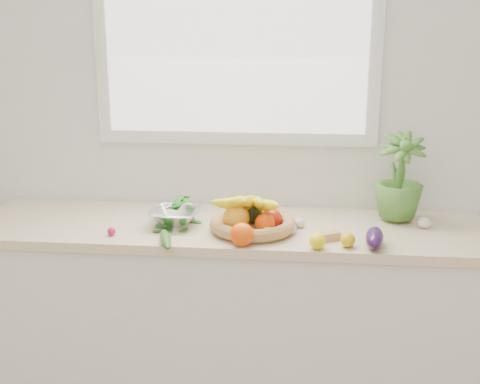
# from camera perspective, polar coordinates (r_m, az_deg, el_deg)

# --- Properties ---
(back_wall) EXTENTS (4.50, 0.02, 2.70)m
(back_wall) POSITION_cam_1_polar(r_m,az_deg,el_deg) (2.82, -0.34, 7.64)
(back_wall) COLOR white
(back_wall) RESTS_ON ground
(counter_cabinet) EXTENTS (2.20, 0.58, 0.86)m
(counter_cabinet) POSITION_cam_1_polar(r_m,az_deg,el_deg) (2.81, -0.99, -12.14)
(counter_cabinet) COLOR silver
(counter_cabinet) RESTS_ON ground
(countertop) EXTENTS (2.24, 0.62, 0.04)m
(countertop) POSITION_cam_1_polar(r_m,az_deg,el_deg) (2.63, -1.04, -3.42)
(countertop) COLOR beige
(countertop) RESTS_ON counter_cabinet
(window_frame) EXTENTS (1.30, 0.03, 1.10)m
(window_frame) POSITION_cam_1_polar(r_m,az_deg,el_deg) (2.78, -0.39, 15.80)
(window_frame) COLOR white
(window_frame) RESTS_ON back_wall
(window_pane) EXTENTS (1.18, 0.01, 0.98)m
(window_pane) POSITION_cam_1_polar(r_m,az_deg,el_deg) (2.76, -0.44, 15.80)
(window_pane) COLOR white
(window_pane) RESTS_ON window_frame
(orange_loose) EXTENTS (0.11, 0.11, 0.09)m
(orange_loose) POSITION_cam_1_polar(r_m,az_deg,el_deg) (2.35, 0.19, -4.06)
(orange_loose) COLOR #FF4E08
(orange_loose) RESTS_ON countertop
(lemon_a) EXTENTS (0.07, 0.08, 0.07)m
(lemon_a) POSITION_cam_1_polar(r_m,az_deg,el_deg) (2.34, 7.35, -4.61)
(lemon_a) COLOR yellow
(lemon_a) RESTS_ON countertop
(lemon_b) EXTENTS (0.08, 0.09, 0.06)m
(lemon_b) POSITION_cam_1_polar(r_m,az_deg,el_deg) (2.38, 10.18, -4.49)
(lemon_b) COLOR gold
(lemon_b) RESTS_ON countertop
(lemon_c) EXTENTS (0.08, 0.09, 0.06)m
(lemon_c) POSITION_cam_1_polar(r_m,az_deg,el_deg) (2.42, 2.70, -4.00)
(lemon_c) COLOR yellow
(lemon_c) RESTS_ON countertop
(apple) EXTENTS (0.09, 0.09, 0.09)m
(apple) POSITION_cam_1_polar(r_m,az_deg,el_deg) (2.55, 3.05, -2.58)
(apple) COLOR #AC210D
(apple) RESTS_ON countertop
(ginger) EXTENTS (0.11, 0.08, 0.03)m
(ginger) POSITION_cam_1_polar(r_m,az_deg,el_deg) (2.45, 8.31, -4.20)
(ginger) COLOR tan
(ginger) RESTS_ON countertop
(garlic_a) EXTENTS (0.05, 0.05, 0.04)m
(garlic_a) POSITION_cam_1_polar(r_m,az_deg,el_deg) (2.59, 5.67, -2.95)
(garlic_a) COLOR silver
(garlic_a) RESTS_ON countertop
(garlic_b) EXTENTS (0.06, 0.06, 0.05)m
(garlic_b) POSITION_cam_1_polar(r_m,az_deg,el_deg) (2.68, 17.06, -2.80)
(garlic_b) COLOR silver
(garlic_b) RESTS_ON countertop
(garlic_c) EXTENTS (0.06, 0.06, 0.05)m
(garlic_c) POSITION_cam_1_polar(r_m,az_deg,el_deg) (2.50, 4.74, -3.45)
(garlic_c) COLOR white
(garlic_c) RESTS_ON countertop
(eggplant) EXTENTS (0.09, 0.19, 0.07)m
(eggplant) POSITION_cam_1_polar(r_m,az_deg,el_deg) (2.40, 12.63, -4.26)
(eggplant) COLOR #2A103D
(eggplant) RESTS_ON countertop
(cucumber) EXTENTS (0.10, 0.22, 0.04)m
(cucumber) POSITION_cam_1_polar(r_m,az_deg,el_deg) (2.40, -7.07, -4.45)
(cucumber) COLOR #245B1A
(cucumber) RESTS_ON countertop
(radish) EXTENTS (0.04, 0.04, 0.03)m
(radish) POSITION_cam_1_polar(r_m,az_deg,el_deg) (2.53, -12.09, -3.67)
(radish) COLOR #C21848
(radish) RESTS_ON countertop
(potted_herb) EXTENTS (0.21, 0.21, 0.38)m
(potted_herb) POSITION_cam_1_polar(r_m,az_deg,el_deg) (2.70, 14.88, 1.48)
(potted_herb) COLOR #487E2E
(potted_herb) RESTS_ON countertop
(fruit_basket) EXTENTS (0.41, 0.41, 0.19)m
(fruit_basket) POSITION_cam_1_polar(r_m,az_deg,el_deg) (2.52, 1.12, -2.58)
(fruit_basket) COLOR #A87F4B
(fruit_basket) RESTS_ON countertop
(colander_with_spinach) EXTENTS (0.23, 0.23, 0.12)m
(colander_with_spinach) POSITION_cam_1_polar(r_m,az_deg,el_deg) (2.60, -6.20, -1.92)
(colander_with_spinach) COLOR white
(colander_with_spinach) RESTS_ON countertop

